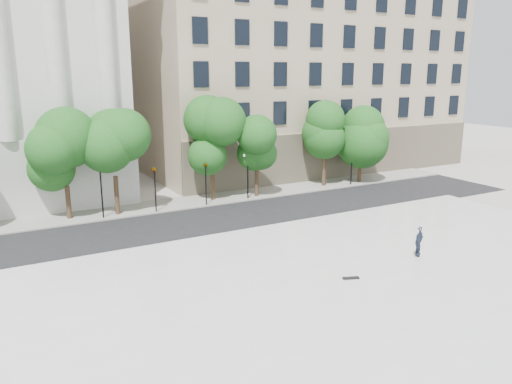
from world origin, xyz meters
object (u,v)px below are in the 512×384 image
(traffic_light_west, at_px, (154,167))
(person_lying, at_px, (418,253))
(skateboard, at_px, (351,278))
(traffic_light_east, at_px, (205,163))

(traffic_light_west, xyz_separation_m, person_lying, (9.97, -17.80, -3.04))
(traffic_light_west, bearing_deg, person_lying, -60.73)
(person_lying, height_order, skateboard, person_lying)
(person_lying, bearing_deg, traffic_light_east, 85.32)
(person_lying, distance_m, skateboard, 5.51)
(traffic_light_east, bearing_deg, traffic_light_west, 180.00)
(traffic_light_west, relative_size, person_lying, 2.41)
(skateboard, bearing_deg, traffic_light_west, 124.21)
(traffic_light_west, relative_size, traffic_light_east, 1.01)
(traffic_light_east, bearing_deg, person_lying, -72.36)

